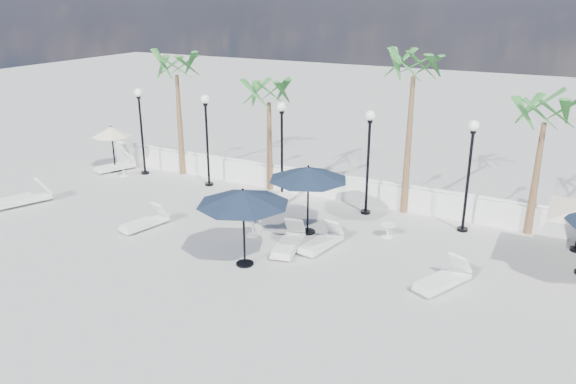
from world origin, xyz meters
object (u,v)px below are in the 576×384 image
at_px(lounger_0, 116,166).
at_px(lounger_1, 22,198).
at_px(parasol_navy_mid, 308,174).
at_px(parasol_cream_small, 111,132).
at_px(parasol_navy_left, 243,198).
at_px(lounger_2, 289,243).
at_px(lounger_3, 145,222).
at_px(lounger_5, 322,242).
at_px(lounger_4, 283,196).
at_px(lounger_6, 443,279).

xyz_separation_m(lounger_0, lounger_1, (0.00, -4.97, 0.04)).
xyz_separation_m(parasol_navy_mid, parasol_cream_small, (-10.87, 2.29, -0.28)).
bearing_deg(parasol_navy_left, lounger_2, 65.24).
height_order(lounger_3, lounger_5, lounger_5).
xyz_separation_m(lounger_1, lounger_4, (8.71, 4.97, -0.06)).
bearing_deg(parasol_navy_left, lounger_0, 152.42).
height_order(lounger_0, lounger_4, lounger_0).
relative_size(lounger_0, lounger_4, 1.15).
xyz_separation_m(lounger_0, parasol_cream_small, (-0.01, -0.02, 1.59)).
bearing_deg(lounger_3, lounger_2, 21.13).
distance_m(lounger_1, parasol_cream_small, 5.18).
xyz_separation_m(lounger_2, lounger_6, (4.87, -0.14, -0.01)).
distance_m(lounger_3, lounger_4, 5.46).
height_order(parasol_navy_left, parasol_navy_mid, parasol_navy_left).
bearing_deg(parasol_navy_left, lounger_4, 105.95).
bearing_deg(lounger_2, lounger_6, -13.30).
xyz_separation_m(lounger_1, lounger_2, (10.93, 1.13, -0.02)).
relative_size(lounger_4, parasol_navy_mid, 0.62).
relative_size(lounger_1, parasol_navy_mid, 0.84).
bearing_deg(parasol_navy_mid, lounger_0, 168.00).
bearing_deg(lounger_1, lounger_6, 25.99).
distance_m(lounger_4, parasol_navy_mid, 3.68).
distance_m(lounger_1, lounger_2, 10.99).
distance_m(lounger_4, parasol_navy_left, 5.88).
xyz_separation_m(lounger_2, parasol_navy_left, (-0.69, -1.50, 1.88)).
distance_m(lounger_2, lounger_6, 4.87).
height_order(lounger_2, parasol_navy_mid, parasol_navy_mid).
height_order(lounger_1, lounger_5, lounger_1).
relative_size(lounger_2, parasol_cream_small, 0.96).
bearing_deg(lounger_1, lounger_4, 52.12).
distance_m(lounger_3, parasol_navy_mid, 5.93).
bearing_deg(lounger_2, parasol_navy_mid, 80.99).
distance_m(lounger_6, parasol_cream_small, 16.37).
bearing_deg(parasol_navy_left, lounger_1, 177.89).
bearing_deg(parasol_navy_mid, lounger_3, -156.42).
distance_m(lounger_3, lounger_6, 10.11).
bearing_deg(lounger_4, lounger_2, -59.65).
height_order(parasol_navy_mid, parasol_cream_small, parasol_navy_mid).
bearing_deg(lounger_4, lounger_5, -46.16).
relative_size(lounger_3, parasol_cream_small, 0.87).
bearing_deg(parasol_navy_left, lounger_3, 170.18).
xyz_separation_m(lounger_3, parasol_navy_left, (4.54, -0.79, 1.91)).
xyz_separation_m(parasol_navy_left, parasol_navy_mid, (0.62, 3.04, -0.03)).
bearing_deg(lounger_2, parasol_cream_small, 149.10).
height_order(lounger_1, lounger_4, lounger_1).
relative_size(lounger_1, lounger_6, 1.13).
xyz_separation_m(lounger_2, parasol_navy_mid, (-0.07, 1.53, 1.85)).
xyz_separation_m(lounger_2, lounger_5, (0.88, 0.58, -0.02)).
bearing_deg(lounger_1, parasol_navy_left, 20.30).
bearing_deg(lounger_6, lounger_3, -151.80).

